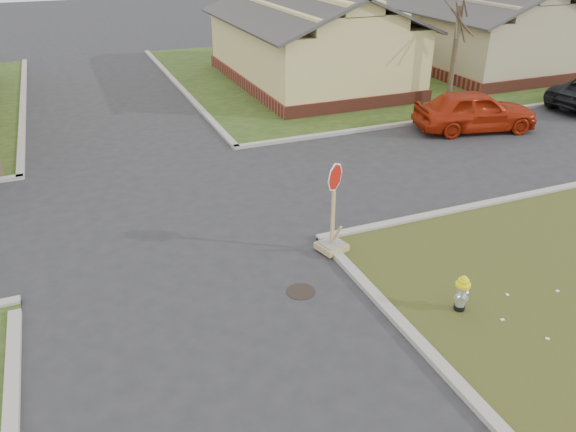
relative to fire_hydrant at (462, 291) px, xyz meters
name	(u,v)px	position (x,y,z in m)	size (l,w,h in m)	color
ground	(197,302)	(-4.98, 2.40, -0.50)	(120.00, 120.00, 0.00)	#29292C
verge_far_right	(478,58)	(17.02, 20.40, -0.48)	(37.00, 19.00, 0.05)	#284117
curbs	(155,206)	(-4.98, 7.40, -0.50)	(80.00, 40.00, 0.12)	#A5A195
manhole	(301,291)	(-2.78, 1.90, -0.50)	(0.64, 0.64, 0.01)	black
side_house_yellow	(309,39)	(5.02, 18.90, 1.69)	(7.60, 11.60, 4.70)	brown
side_house_tan	(472,26)	(15.02, 18.90, 1.69)	(7.60, 11.60, 4.70)	brown
tree_mid_right	(454,57)	(9.02, 12.60, 1.65)	(0.22, 0.22, 4.20)	#493C2A
fire_hydrant	(462,291)	(0.00, 0.00, 0.00)	(0.31, 0.31, 0.82)	black
stop_sign	(332,232)	(-1.38, 3.21, 0.04)	(0.65, 0.64, 2.30)	tan
red_sedan	(475,110)	(7.87, 9.45, 0.30)	(1.88, 4.68, 1.60)	#A7240B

